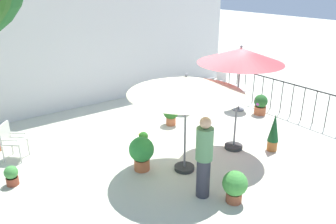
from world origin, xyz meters
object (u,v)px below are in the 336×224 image
Objects in this scene: standing_person at (204,157)px; patio_chair_1 at (219,80)px; potted_plant_8 at (12,175)px; potted_plant_4 at (171,113)px; potted_plant_2 at (184,102)px; potted_plant_1 at (143,139)px; cafe_table_0 at (239,95)px; potted_plant_0 at (260,104)px; patio_umbrella_0 at (241,57)px; patio_chair_0 at (11,139)px; potted_plant_7 at (274,132)px; patio_umbrella_1 at (186,86)px; potted_plant_6 at (142,152)px; potted_plant_3 at (235,185)px.

patio_chair_1 is at bearing 43.30° from standing_person.
potted_plant_8 is 3.89m from standing_person.
potted_plant_4 is (-2.99, -1.17, -0.19)m from patio_chair_1.
potted_plant_2 is 1.55× the size of potted_plant_8.
potted_plant_1 is 0.59× the size of potted_plant_4.
cafe_table_0 is at bearing 34.86° from standing_person.
patio_umbrella_0 is at bearing -154.35° from potted_plant_0.
patio_chair_0 is at bearing 179.29° from potted_plant_2.
potted_plant_1 is (-1.73, 1.41, -2.08)m from patio_umbrella_0.
potted_plant_2 is at bearing 92.64° from potted_plant_7.
patio_chair_1 reaches higher than potted_plant_7.
patio_umbrella_1 is 4.40m from potted_plant_0.
potted_plant_3 is at bearing -68.83° from potted_plant_6.
patio_umbrella_0 reaches higher than potted_plant_4.
patio_chair_1 is at bearing 70.18° from cafe_table_0.
cafe_table_0 is 6.64m from patio_chair_0.
potted_plant_6 is at bearing 143.84° from patio_umbrella_1.
patio_chair_0 is 1.39× the size of potted_plant_0.
potted_plant_4 is at bearing 111.44° from potted_plant_7.
potted_plant_4 is 4.45m from potted_plant_8.
potted_plant_0 is 0.97× the size of potted_plant_2.
potted_plant_3 is 0.67× the size of potted_plant_7.
patio_chair_1 is at bearing 48.67° from potted_plant_3.
patio_umbrella_0 reaches higher than standing_person.
potted_plant_7 is at bearing -13.64° from patio_umbrella_1.
potted_plant_1 is 0.59× the size of potted_plant_2.
patio_umbrella_0 is 2.67× the size of potted_plant_7.
patio_chair_1 is at bearing 21.37° from potted_plant_4.
patio_chair_0 is at bearing 172.19° from cafe_table_0.
patio_umbrella_0 is 3.23m from potted_plant_0.
potted_plant_6 is at bearing 111.17° from potted_plant_3.
patio_chair_1 is at bearing 17.29° from potted_plant_2.
potted_plant_3 is 0.83× the size of potted_plant_6.
cafe_table_0 is 0.97× the size of potted_plant_6.
standing_person is at bearing -41.66° from potted_plant_8.
potted_plant_4 is (4.13, -0.59, -0.14)m from patio_chair_0.
patio_umbrella_1 is 1.48m from standing_person.
patio_chair_1 is 5.69m from potted_plant_6.
standing_person reaches higher than potted_plant_2.
patio_umbrella_1 reaches higher than cafe_table_0.
patio_chair_1 is 6.36m from potted_plant_3.
standing_person is (-4.54, -4.27, 0.28)m from patio_chair_1.
potted_plant_7 is at bearing -133.39° from potted_plant_0.
potted_plant_4 is at bearing 71.51° from potted_plant_3.
potted_plant_7 reaches higher than potted_plant_8.
patio_umbrella_1 is at bearing -36.16° from potted_plant_6.
patio_umbrella_0 is 3.05m from potted_plant_1.
patio_chair_1 reaches higher than potted_plant_0.
potted_plant_7 reaches higher than potted_plant_2.
standing_person is at bearing -94.66° from potted_plant_1.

